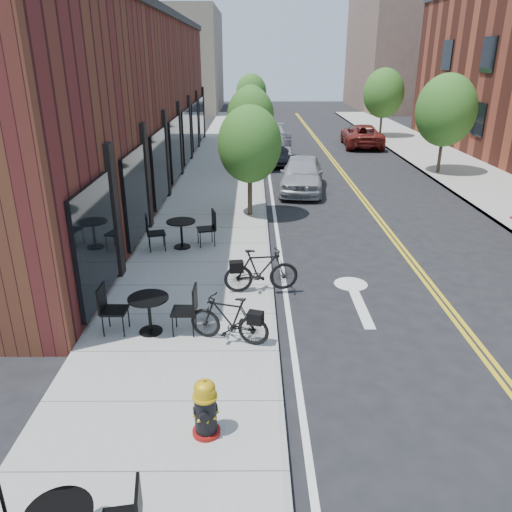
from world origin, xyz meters
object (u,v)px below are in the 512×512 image
object	(u,v)px
parked_car_c	(273,137)
parked_car_a	(302,174)
parked_car_far	(362,135)
parked_car_b	(277,149)
bistro_set_c	(181,230)
bicycle_right	(261,270)
bistro_set_b	(149,310)
bicycle_left	(229,319)
fire_hydrant	(205,408)

from	to	relation	value
parked_car_c	parked_car_a	bearing A→B (deg)	-85.33
parked_car_c	parked_car_far	size ratio (longest dim) A/B	0.90
parked_car_b	parked_car_far	xyz separation A→B (m)	(5.72, 5.20, -0.05)
bistro_set_c	parked_car_far	distance (m)	20.80
parked_car_far	bicycle_right	bearing A→B (deg)	76.51
parked_car_far	bistro_set_b	bearing A→B (deg)	72.86
bistro_set_c	parked_car_a	xyz separation A→B (m)	(4.20, 7.13, 0.09)
bistro_set_b	bicycle_left	bearing A→B (deg)	-11.24
bicycle_left	parked_car_far	bearing A→B (deg)	-179.74
bicycle_right	bistro_set_c	xyz separation A→B (m)	(-2.30, 2.98, -0.00)
parked_car_a	parked_car_far	size ratio (longest dim) A/B	0.87
bicycle_right	parked_car_b	size ratio (longest dim) A/B	0.39
parked_car_b	fire_hydrant	bearing A→B (deg)	-92.23
fire_hydrant	parked_car_far	size ratio (longest dim) A/B	0.19
bicycle_right	parked_car_a	xyz separation A→B (m)	(1.90, 10.11, 0.09)
parked_car_c	parked_car_far	distance (m)	5.72
parked_car_a	bicycle_right	bearing A→B (deg)	-93.11
bicycle_left	parked_car_far	size ratio (longest dim) A/B	0.32
bistro_set_c	bicycle_right	bearing A→B (deg)	-67.31
fire_hydrant	bicycle_left	distance (m)	2.64
parked_car_a	parked_car_c	xyz separation A→B (m)	(-0.80, 11.41, -0.09)
bicycle_left	parked_car_b	bearing A→B (deg)	-167.78
fire_hydrant	bistro_set_b	xyz separation A→B (m)	(-1.40, 2.99, 0.06)
parked_car_c	bicycle_left	bearing A→B (deg)	-93.59
fire_hydrant	bicycle_right	bearing A→B (deg)	65.87
fire_hydrant	parked_car_a	size ratio (longest dim) A/B	0.22
bistro_set_b	bicycle_right	bearing A→B (deg)	41.32
bicycle_right	bistro_set_b	bearing A→B (deg)	122.24
bistro_set_c	parked_car_a	bearing A→B (deg)	44.53
bistro_set_b	bistro_set_c	bearing A→B (deg)	91.25
fire_hydrant	bicycle_left	bearing A→B (deg)	71.17
bistro_set_b	parked_car_far	world-z (taller)	parked_car_far
parked_car_far	parked_car_b	bearing A→B (deg)	46.26
fire_hydrant	bistro_set_c	world-z (taller)	bistro_set_c
bicycle_left	parked_car_b	distance (m)	18.85
parked_car_a	parked_car_c	bearing A→B (deg)	101.54
bicycle_right	bistro_set_b	world-z (taller)	bicycle_right
parked_car_c	parked_car_far	xyz separation A→B (m)	(5.72, 0.15, 0.04)
bistro_set_c	fire_hydrant	bearing A→B (deg)	-94.92
parked_car_a	parked_car_b	world-z (taller)	parked_car_a
fire_hydrant	bicycle_right	size ratio (longest dim) A/B	0.54
fire_hydrant	bistro_set_c	distance (m)	8.03
bicycle_left	parked_car_a	bearing A→B (deg)	-174.09
bicycle_right	parked_car_b	distance (m)	16.51
bicycle_right	parked_car_a	bearing A→B (deg)	-18.48
fire_hydrant	bistro_set_b	world-z (taller)	bistro_set_b
bistro_set_c	parked_car_b	xyz separation A→B (m)	(3.40, 13.49, 0.09)
bicycle_left	parked_car_c	world-z (taller)	parked_car_c
bistro_set_c	parked_car_c	bearing A→B (deg)	64.65
bistro_set_b	parked_car_a	world-z (taller)	parked_car_a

